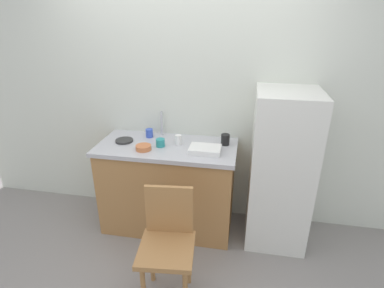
% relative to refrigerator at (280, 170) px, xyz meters
% --- Properties ---
extents(ground_plane, '(8.00, 8.00, 0.00)m').
position_rel_refrigerator_xyz_m(ground_plane, '(-0.94, -0.66, -0.73)').
color(ground_plane, gray).
extents(back_wall, '(4.80, 0.10, 2.46)m').
position_rel_refrigerator_xyz_m(back_wall, '(-0.94, 0.34, 0.50)').
color(back_wall, silver).
rests_on(back_wall, ground_plane).
extents(cabinet_base, '(1.27, 0.60, 0.86)m').
position_rel_refrigerator_xyz_m(cabinet_base, '(-1.06, -0.01, -0.30)').
color(cabinet_base, '#A87542').
rests_on(cabinet_base, ground_plane).
extents(countertop, '(1.31, 0.64, 0.04)m').
position_rel_refrigerator_xyz_m(countertop, '(-1.06, -0.01, 0.15)').
color(countertop, '#B7B7BC').
rests_on(countertop, cabinet_base).
extents(faucet, '(0.02, 0.02, 0.25)m').
position_rel_refrigerator_xyz_m(faucet, '(-1.18, 0.24, 0.29)').
color(faucet, '#B7B7BC').
rests_on(faucet, countertop).
extents(refrigerator, '(0.54, 0.58, 1.47)m').
position_rel_refrigerator_xyz_m(refrigerator, '(0.00, 0.00, 0.00)').
color(refrigerator, silver).
rests_on(refrigerator, ground_plane).
extents(chair, '(0.44, 0.44, 0.89)m').
position_rel_refrigerator_xyz_m(chair, '(-0.85, -0.84, -0.23)').
color(chair, '#A87542').
rests_on(chair, ground_plane).
extents(dish_tray, '(0.28, 0.20, 0.05)m').
position_rel_refrigerator_xyz_m(dish_tray, '(-0.68, -0.11, 0.20)').
color(dish_tray, white).
rests_on(dish_tray, countertop).
extents(terracotta_bowl, '(0.14, 0.14, 0.04)m').
position_rel_refrigerator_xyz_m(terracotta_bowl, '(-1.24, -0.16, 0.19)').
color(terracotta_bowl, '#C67042').
rests_on(terracotta_bowl, countertop).
extents(hotplate, '(0.17, 0.17, 0.02)m').
position_rel_refrigerator_xyz_m(hotplate, '(-1.49, -0.01, 0.18)').
color(hotplate, '#2D2D2D').
rests_on(hotplate, countertop).
extents(cup_teal, '(0.08, 0.08, 0.07)m').
position_rel_refrigerator_xyz_m(cup_teal, '(-1.11, -0.06, 0.21)').
color(cup_teal, teal).
rests_on(cup_teal, countertop).
extents(cup_black, '(0.08, 0.08, 0.10)m').
position_rel_refrigerator_xyz_m(cup_black, '(-0.52, 0.10, 0.22)').
color(cup_black, black).
rests_on(cup_black, countertop).
extents(cup_blue, '(0.07, 0.07, 0.08)m').
position_rel_refrigerator_xyz_m(cup_blue, '(-1.28, 0.15, 0.21)').
color(cup_blue, blue).
rests_on(cup_blue, countertop).
extents(cup_white, '(0.06, 0.06, 0.09)m').
position_rel_refrigerator_xyz_m(cup_white, '(-0.96, 0.02, 0.22)').
color(cup_white, white).
rests_on(cup_white, countertop).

